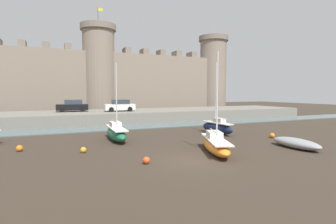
{
  "coord_description": "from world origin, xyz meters",
  "views": [
    {
      "loc": [
        -7.52,
        -13.38,
        4.02
      ],
      "look_at": [
        0.71,
        5.52,
        2.5
      ],
      "focal_mm": 28.0,
      "sensor_mm": 36.0,
      "label": 1
    }
  ],
  "objects_px": {
    "mooring_buoy_near_shore": "(83,150)",
    "mooring_buoy_near_channel": "(146,160)",
    "sailboat_foreground_left": "(216,144)",
    "sailboat_foreground_right": "(217,127)",
    "car_quay_centre_west": "(120,106)",
    "rowboat_near_channel_left": "(296,143)",
    "mooring_buoy_mid_mud": "(272,135)",
    "car_quay_east": "(72,106)",
    "sailboat_midflat_right": "(116,133)",
    "mooring_buoy_off_centre": "(19,148)"
  },
  "relations": [
    {
      "from": "sailboat_foreground_left",
      "to": "mooring_buoy_near_channel",
      "type": "bearing_deg",
      "value": -170.59
    },
    {
      "from": "mooring_buoy_near_shore",
      "to": "car_quay_east",
      "type": "xyz_separation_m",
      "value": [
        0.57,
        19.76,
        2.03
      ]
    },
    {
      "from": "mooring_buoy_off_centre",
      "to": "sailboat_midflat_right",
      "type": "bearing_deg",
      "value": 13.33
    },
    {
      "from": "sailboat_midflat_right",
      "to": "sailboat_foreground_right",
      "type": "height_order",
      "value": "sailboat_foreground_right"
    },
    {
      "from": "rowboat_near_channel_left",
      "to": "sailboat_foreground_right",
      "type": "distance_m",
      "value": 7.96
    },
    {
      "from": "mooring_buoy_off_centre",
      "to": "car_quay_centre_west",
      "type": "relative_size",
      "value": 0.11
    },
    {
      "from": "sailboat_midflat_right",
      "to": "car_quay_east",
      "type": "bearing_deg",
      "value": 98.86
    },
    {
      "from": "sailboat_foreground_left",
      "to": "mooring_buoy_near_shore",
      "type": "distance_m",
      "value": 8.89
    },
    {
      "from": "sailboat_midflat_right",
      "to": "mooring_buoy_mid_mud",
      "type": "distance_m",
      "value": 13.7
    },
    {
      "from": "rowboat_near_channel_left",
      "to": "car_quay_east",
      "type": "bearing_deg",
      "value": 119.43
    },
    {
      "from": "rowboat_near_channel_left",
      "to": "mooring_buoy_off_centre",
      "type": "xyz_separation_m",
      "value": [
        -18.3,
        6.76,
        -0.16
      ]
    },
    {
      "from": "car_quay_centre_west",
      "to": "sailboat_foreground_left",
      "type": "bearing_deg",
      "value": -85.83
    },
    {
      "from": "mooring_buoy_near_channel",
      "to": "car_quay_centre_west",
      "type": "height_order",
      "value": "car_quay_centre_west"
    },
    {
      "from": "sailboat_foreground_left",
      "to": "mooring_buoy_near_shore",
      "type": "xyz_separation_m",
      "value": [
        -8.18,
        3.45,
        -0.38
      ]
    },
    {
      "from": "mooring_buoy_mid_mud",
      "to": "mooring_buoy_off_centre",
      "type": "distance_m",
      "value": 20.16
    },
    {
      "from": "rowboat_near_channel_left",
      "to": "mooring_buoy_off_centre",
      "type": "bearing_deg",
      "value": 159.72
    },
    {
      "from": "sailboat_midflat_right",
      "to": "car_quay_east",
      "type": "height_order",
      "value": "sailboat_midflat_right"
    },
    {
      "from": "mooring_buoy_near_shore",
      "to": "mooring_buoy_near_channel",
      "type": "distance_m",
      "value": 5.24
    },
    {
      "from": "sailboat_foreground_left",
      "to": "mooring_buoy_near_shore",
      "type": "height_order",
      "value": "sailboat_foreground_left"
    },
    {
      "from": "rowboat_near_channel_left",
      "to": "mooring_buoy_mid_mud",
      "type": "xyz_separation_m",
      "value": [
        1.66,
        3.9,
        -0.15
      ]
    },
    {
      "from": "rowboat_near_channel_left",
      "to": "sailboat_foreground_right",
      "type": "height_order",
      "value": "sailboat_foreground_right"
    },
    {
      "from": "car_quay_east",
      "to": "sailboat_foreground_right",
      "type": "bearing_deg",
      "value": -53.58
    },
    {
      "from": "sailboat_foreground_left",
      "to": "sailboat_foreground_right",
      "type": "height_order",
      "value": "sailboat_foreground_right"
    },
    {
      "from": "mooring_buoy_near_shore",
      "to": "mooring_buoy_off_centre",
      "type": "distance_m",
      "value": 4.52
    },
    {
      "from": "mooring_buoy_near_shore",
      "to": "mooring_buoy_near_channel",
      "type": "xyz_separation_m",
      "value": [
        2.98,
        -4.31,
        0.02
      ]
    },
    {
      "from": "sailboat_midflat_right",
      "to": "mooring_buoy_near_shore",
      "type": "bearing_deg",
      "value": -128.79
    },
    {
      "from": "sailboat_foreground_left",
      "to": "mooring_buoy_off_centre",
      "type": "relative_size",
      "value": 15.31
    },
    {
      "from": "car_quay_east",
      "to": "sailboat_midflat_right",
      "type": "bearing_deg",
      "value": -81.14
    },
    {
      "from": "mooring_buoy_near_channel",
      "to": "mooring_buoy_mid_mud",
      "type": "height_order",
      "value": "mooring_buoy_mid_mud"
    },
    {
      "from": "sailboat_foreground_right",
      "to": "mooring_buoy_off_centre",
      "type": "bearing_deg",
      "value": -176.44
    },
    {
      "from": "sailboat_foreground_right",
      "to": "car_quay_centre_west",
      "type": "xyz_separation_m",
      "value": [
        -6.16,
        14.58,
        1.55
      ]
    },
    {
      "from": "mooring_buoy_near_channel",
      "to": "car_quay_centre_west",
      "type": "relative_size",
      "value": 0.1
    },
    {
      "from": "car_quay_east",
      "to": "mooring_buoy_off_centre",
      "type": "bearing_deg",
      "value": -104.47
    },
    {
      "from": "mooring_buoy_off_centre",
      "to": "car_quay_east",
      "type": "height_order",
      "value": "car_quay_east"
    },
    {
      "from": "mooring_buoy_near_channel",
      "to": "mooring_buoy_off_centre",
      "type": "distance_m",
      "value": 9.48
    },
    {
      "from": "sailboat_foreground_left",
      "to": "mooring_buoy_off_centre",
      "type": "xyz_separation_m",
      "value": [
        -12.16,
        5.58,
        -0.35
      ]
    },
    {
      "from": "sailboat_foreground_left",
      "to": "mooring_buoy_near_shore",
      "type": "relative_size",
      "value": 17.49
    },
    {
      "from": "mooring_buoy_near_shore",
      "to": "mooring_buoy_off_centre",
      "type": "relative_size",
      "value": 0.88
    },
    {
      "from": "sailboat_midflat_right",
      "to": "sailboat_foreground_left",
      "type": "xyz_separation_m",
      "value": [
        5.13,
        -7.25,
        -0.07
      ]
    },
    {
      "from": "mooring_buoy_near_shore",
      "to": "rowboat_near_channel_left",
      "type": "bearing_deg",
      "value": -17.9
    },
    {
      "from": "sailboat_foreground_left",
      "to": "mooring_buoy_near_channel",
      "type": "xyz_separation_m",
      "value": [
        -5.21,
        -0.86,
        -0.36
      ]
    },
    {
      "from": "sailboat_midflat_right",
      "to": "sailboat_foreground_left",
      "type": "height_order",
      "value": "sailboat_foreground_left"
    },
    {
      "from": "sailboat_foreground_left",
      "to": "mooring_buoy_mid_mud",
      "type": "bearing_deg",
      "value": 19.24
    },
    {
      "from": "mooring_buoy_near_channel",
      "to": "car_quay_east",
      "type": "height_order",
      "value": "car_quay_east"
    },
    {
      "from": "rowboat_near_channel_left",
      "to": "mooring_buoy_near_shore",
      "type": "height_order",
      "value": "rowboat_near_channel_left"
    },
    {
      "from": "mooring_buoy_off_centre",
      "to": "sailboat_foreground_left",
      "type": "bearing_deg",
      "value": -24.66
    },
    {
      "from": "sailboat_midflat_right",
      "to": "mooring_buoy_near_channel",
      "type": "bearing_deg",
      "value": -90.58
    },
    {
      "from": "sailboat_foreground_right",
      "to": "mooring_buoy_mid_mud",
      "type": "height_order",
      "value": "sailboat_foreground_right"
    },
    {
      "from": "mooring_buoy_off_centre",
      "to": "car_quay_east",
      "type": "bearing_deg",
      "value": 75.53
    },
    {
      "from": "car_quay_centre_west",
      "to": "rowboat_near_channel_left",
      "type": "bearing_deg",
      "value": -71.05
    }
  ]
}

